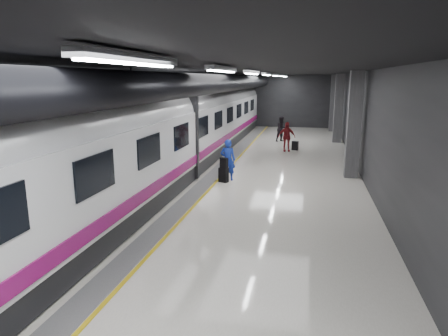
# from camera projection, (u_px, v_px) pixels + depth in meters

# --- Properties ---
(ground) EXTENTS (40.00, 40.00, 0.00)m
(ground) POSITION_uv_depth(u_px,v_px,m) (239.00, 183.00, 16.37)
(ground) COLOR silver
(ground) RESTS_ON ground
(platform_hall) EXTENTS (10.02, 40.02, 4.51)m
(platform_hall) POSITION_uv_depth(u_px,v_px,m) (237.00, 94.00, 16.57)
(platform_hall) COLOR black
(platform_hall) RESTS_ON ground
(train) EXTENTS (3.05, 38.00, 4.05)m
(train) POSITION_uv_depth(u_px,v_px,m) (163.00, 130.00, 16.58)
(train) COLOR black
(train) RESTS_ON ground
(traveler_main) EXTENTS (0.67, 0.47, 1.73)m
(traveler_main) POSITION_uv_depth(u_px,v_px,m) (228.00, 160.00, 16.60)
(traveler_main) COLOR blue
(traveler_main) RESTS_ON ground
(suitcase_main) EXTENTS (0.43, 0.35, 0.61)m
(suitcase_main) POSITION_uv_depth(u_px,v_px,m) (224.00, 175.00, 16.38)
(suitcase_main) COLOR black
(suitcase_main) RESTS_ON ground
(shoulder_bag) EXTENTS (0.36, 0.29, 0.43)m
(shoulder_bag) POSITION_uv_depth(u_px,v_px,m) (224.00, 163.00, 16.23)
(shoulder_bag) COLOR black
(shoulder_bag) RESTS_ON suitcase_main
(traveler_far_a) EXTENTS (1.06, 1.03, 1.71)m
(traveler_far_a) POSITION_uv_depth(u_px,v_px,m) (282.00, 129.00, 26.92)
(traveler_far_a) COLOR black
(traveler_far_a) RESTS_ON ground
(traveler_far_b) EXTENTS (1.07, 0.62, 1.72)m
(traveler_far_b) POSITION_uv_depth(u_px,v_px,m) (287.00, 137.00, 23.32)
(traveler_far_b) COLOR maroon
(traveler_far_b) RESTS_ON ground
(suitcase_far) EXTENTS (0.41, 0.32, 0.54)m
(suitcase_far) POSITION_uv_depth(u_px,v_px,m) (295.00, 146.00, 23.82)
(suitcase_far) COLOR black
(suitcase_far) RESTS_ON ground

